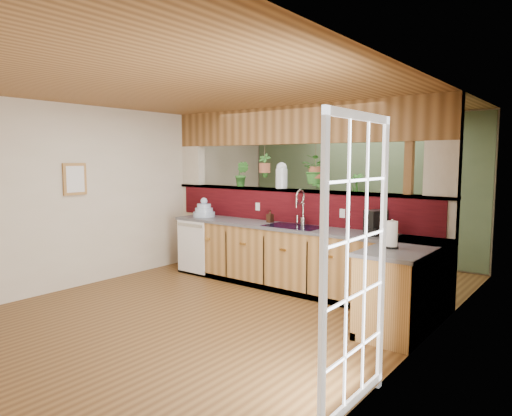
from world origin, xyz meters
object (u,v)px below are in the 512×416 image
Objects in this scene: coffee_maker at (375,224)px; paper_towel at (392,235)px; glass_jar at (282,175)px; dish_stack at (204,211)px; shelving_console at (342,232)px; soap_dispenser at (270,216)px; faucet at (301,206)px.

coffee_maker reaches higher than paper_towel.
coffee_maker is at bearing -12.47° from glass_jar.
glass_jar is (-1.66, 0.37, 0.55)m from coffee_maker.
shelving_console is at bearing 59.85° from dish_stack.
soap_dispenser is at bearing -164.60° from coffee_maker.
paper_towel reaches higher than soap_dispenser.
shelving_console is (0.06, 1.90, -1.09)m from glass_jar.
soap_dispenser is at bearing -95.35° from glass_jar.
dish_stack reaches higher than soap_dispenser.
faucet is 1.68× the size of coffee_maker.
dish_stack is 1.25m from soap_dispenser.
faucet reaches higher than soap_dispenser.
glass_jar reaches higher than soap_dispenser.
dish_stack is 3.47m from paper_towel.
soap_dispenser is at bearing -176.41° from faucet.
soap_dispenser is 0.47× the size of glass_jar.
dish_stack is (-1.76, -0.15, -0.18)m from faucet.
soap_dispenser is (-0.52, -0.03, -0.18)m from faucet.
faucet is 0.68m from glass_jar.
glass_jar is at bearing 84.65° from soap_dispenser.
dish_stack is at bearing -175.13° from faucet.
soap_dispenser is (1.24, 0.12, -0.00)m from dish_stack.
coffee_maker is at bearing 0.13° from dish_stack.
faucet reaches higher than dish_stack.
faucet is at bearing -167.83° from coffee_maker.
shelving_console is (-1.60, 2.27, -0.54)m from coffee_maker.
glass_jar reaches higher than paper_towel.
glass_jar is at bearing -105.28° from shelving_console.
soap_dispenser is 2.31m from paper_towel.
dish_stack is at bearing -174.60° from soap_dispenser.
glass_jar is 0.24× the size of shelving_console.
faucet is 2.27m from shelving_console.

